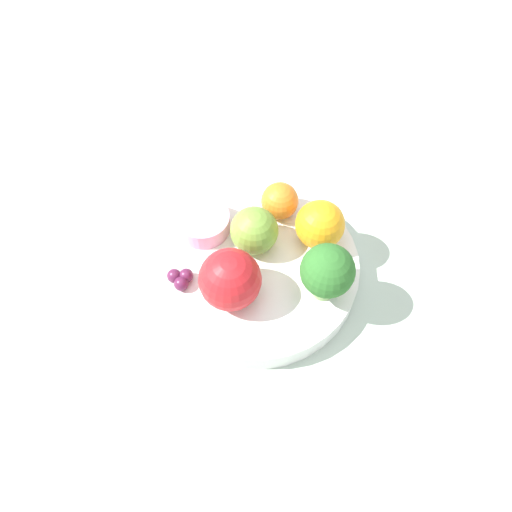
# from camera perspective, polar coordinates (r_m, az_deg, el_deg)

# --- Properties ---
(ground_plane) EXTENTS (6.00, 6.00, 0.00)m
(ground_plane) POSITION_cam_1_polar(r_m,az_deg,el_deg) (0.54, -0.00, -3.15)
(ground_plane) COLOR gray
(table_surface) EXTENTS (1.20, 1.20, 0.02)m
(table_surface) POSITION_cam_1_polar(r_m,az_deg,el_deg) (0.53, -0.00, -2.62)
(table_surface) COLOR #B2C6B2
(table_surface) RESTS_ON ground_plane
(bowl) EXTENTS (0.21, 0.21, 0.03)m
(bowl) POSITION_cam_1_polar(r_m,az_deg,el_deg) (0.51, -0.00, -1.36)
(bowl) COLOR white
(bowl) RESTS_ON table_surface
(broccoli) EXTENTS (0.05, 0.05, 0.06)m
(broccoli) POSITION_cam_1_polar(r_m,az_deg,el_deg) (0.45, 8.15, -1.81)
(broccoli) COLOR #8CB76B
(broccoli) RESTS_ON bowl
(apple_red) EXTENTS (0.05, 0.05, 0.05)m
(apple_red) POSITION_cam_1_polar(r_m,az_deg,el_deg) (0.49, -0.28, 2.92)
(apple_red) COLOR olive
(apple_red) RESTS_ON bowl
(apple_green) EXTENTS (0.06, 0.06, 0.06)m
(apple_green) POSITION_cam_1_polar(r_m,az_deg,el_deg) (0.45, -2.98, -2.70)
(apple_green) COLOR red
(apple_green) RESTS_ON bowl
(orange_front) EXTENTS (0.04, 0.04, 0.04)m
(orange_front) POSITION_cam_1_polar(r_m,az_deg,el_deg) (0.52, 2.74, 6.31)
(orange_front) COLOR orange
(orange_front) RESTS_ON bowl
(orange_back) EXTENTS (0.05, 0.05, 0.05)m
(orange_back) POSITION_cam_1_polar(r_m,az_deg,el_deg) (0.50, 7.32, 3.57)
(orange_back) COLOR orange
(orange_back) RESTS_ON bowl
(grape_cluster) EXTENTS (0.02, 0.03, 0.01)m
(grape_cluster) POSITION_cam_1_polar(r_m,az_deg,el_deg) (0.49, -8.63, -2.54)
(grape_cluster) COLOR #5B1E42
(grape_cluster) RESTS_ON bowl
(small_cup) EXTENTS (0.05, 0.05, 0.02)m
(small_cup) POSITION_cam_1_polar(r_m,az_deg,el_deg) (0.52, -6.04, 3.86)
(small_cup) COLOR #EA9EC6
(small_cup) RESTS_ON bowl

